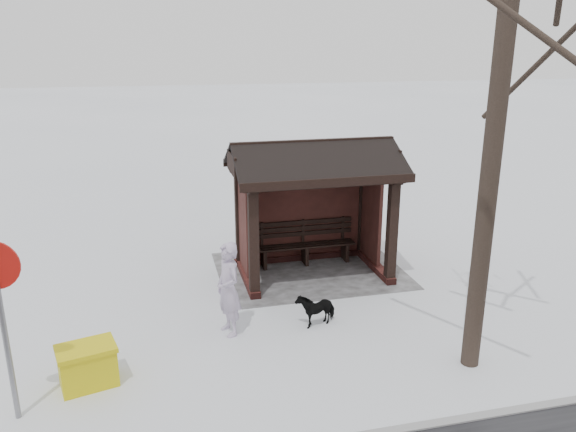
% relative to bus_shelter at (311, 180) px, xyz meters
% --- Properties ---
extents(ground, '(120.00, 120.00, 0.00)m').
position_rel_bus_shelter_xyz_m(ground, '(0.00, 0.16, -2.17)').
color(ground, white).
rests_on(ground, ground).
extents(kerb, '(120.00, 0.15, 0.06)m').
position_rel_bus_shelter_xyz_m(kerb, '(0.00, 5.66, -2.16)').
color(kerb, gray).
rests_on(kerb, ground).
extents(trampled_patch, '(4.20, 3.20, 0.02)m').
position_rel_bus_shelter_xyz_m(trampled_patch, '(0.00, -0.04, -2.16)').
color(trampled_patch, '#95959A').
rests_on(trampled_patch, ground).
extents(bus_shelter, '(3.60, 2.40, 3.09)m').
position_rel_bus_shelter_xyz_m(bus_shelter, '(0.00, 0.00, 0.00)').
color(bus_shelter, '#3C1816').
rests_on(bus_shelter, ground).
extents(pedestrian, '(0.59, 0.73, 1.73)m').
position_rel_bus_shelter_xyz_m(pedestrian, '(2.21, 2.42, -1.30)').
color(pedestrian, '#B3A3BF').
rests_on(pedestrian, ground).
extents(dog, '(0.81, 0.55, 0.63)m').
position_rel_bus_shelter_xyz_m(dog, '(0.58, 2.44, -1.85)').
color(dog, black).
rests_on(dog, ground).
extents(grit_bin, '(0.98, 0.79, 0.66)m').
position_rel_bus_shelter_xyz_m(grit_bin, '(4.54, 3.52, -1.83)').
color(grit_bin, '#CABA0B').
rests_on(grit_bin, ground).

